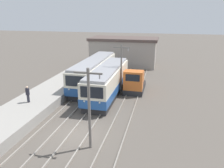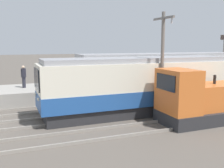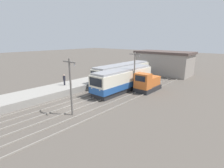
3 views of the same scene
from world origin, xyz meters
TOP-DOWN VIEW (x-y plane):
  - ground_plane at (0.00, 0.00)m, footprint 200.00×200.00m
  - platform_left at (-6.25, 0.00)m, footprint 4.50×54.00m
  - track_left at (-2.60, 0.00)m, footprint 1.54×60.00m
  - track_center at (0.20, 0.00)m, footprint 1.54×60.00m
  - track_right at (3.20, 0.00)m, footprint 1.54×60.00m
  - commuter_train_left at (-2.60, 12.84)m, footprint 2.84×13.73m
  - commuter_train_center at (0.20, 9.40)m, footprint 2.84×12.37m
  - shunting_locomotive at (3.20, 11.56)m, footprint 2.40×4.89m
  - catenary_mast_near at (1.71, -1.71)m, footprint 2.00×0.20m
  - catenary_mast_mid at (1.71, 10.11)m, footprint 2.00×0.20m
  - person_on_platform at (-6.42, 2.95)m, footprint 0.38×0.38m
  - station_building at (-0.90, 26.00)m, footprint 12.60×6.30m

SIDE VIEW (x-z plane):
  - ground_plane at x=0.00m, z-range 0.00..0.00m
  - track_left at x=-2.60m, z-range 0.00..0.14m
  - track_center at x=0.20m, z-range 0.00..0.14m
  - track_right at x=3.20m, z-range 0.00..0.14m
  - platform_left at x=-6.25m, z-range 0.00..0.98m
  - shunting_locomotive at x=3.20m, z-range -0.29..2.71m
  - commuter_train_center at x=0.20m, z-range -0.12..3.38m
  - commuter_train_left at x=-2.60m, z-range -0.13..3.49m
  - person_on_platform at x=-6.42m, z-range 1.05..2.76m
  - station_building at x=-0.90m, z-range 0.02..5.28m
  - catenary_mast_near at x=1.71m, z-range 0.31..6.40m
  - catenary_mast_mid at x=1.71m, z-range 0.31..6.40m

